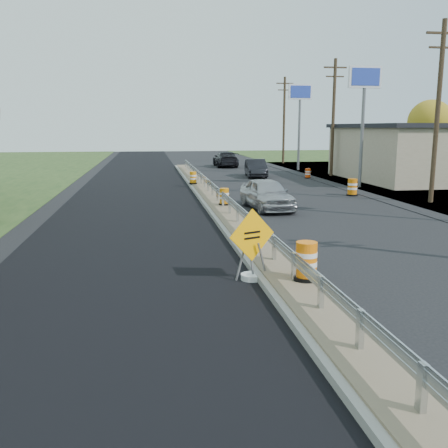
{
  "coord_description": "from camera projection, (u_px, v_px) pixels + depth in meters",
  "views": [
    {
      "loc": [
        -3.56,
        -15.67,
        4.01
      ],
      "look_at": [
        -1.3,
        -0.88,
        1.1
      ],
      "focal_mm": 40.0,
      "sensor_mm": 36.0,
      "label": 1
    }
  ],
  "objects": [
    {
      "name": "car_dark_mid",
      "position": [
        256.0,
        168.0,
        40.73
      ],
      "size": [
        1.99,
        4.52,
        1.44
      ],
      "primitive_type": "imported",
      "rotation": [
        0.0,
        0.0,
        -0.11
      ],
      "color": "black",
      "rests_on": "ground"
    },
    {
      "name": "utility_pole_smid",
      "position": [
        438.0,
        109.0,
        25.99
      ],
      "size": [
        1.9,
        0.26,
        9.4
      ],
      "color": "#473523",
      "rests_on": "ground"
    },
    {
      "name": "barrel_shoulder_near",
      "position": [
        352.0,
        188.0,
        29.59
      ],
      "size": [
        0.69,
        0.69,
        1.01
      ],
      "color": "black",
      "rests_on": "ground"
    },
    {
      "name": "barrel_shoulder_mid",
      "position": [
        308.0,
        174.0,
        39.76
      ],
      "size": [
        0.53,
        0.53,
        0.78
      ],
      "color": "black",
      "rests_on": "ground"
    },
    {
      "name": "barrel_median_near",
      "position": [
        306.0,
        262.0,
        12.49
      ],
      "size": [
        0.66,
        0.66,
        0.97
      ],
      "color": "black",
      "rests_on": "median"
    },
    {
      "name": "caution_sign",
      "position": [
        252.0,
        262.0,
        13.22
      ],
      "size": [
        1.3,
        0.58,
        1.93
      ],
      "rotation": [
        0.0,
        0.0,
        0.4
      ],
      "color": "white",
      "rests_on": "ground"
    },
    {
      "name": "utility_pole_nmid",
      "position": [
        333.0,
        116.0,
        40.55
      ],
      "size": [
        1.9,
        0.26,
        9.4
      ],
      "color": "#473523",
      "rests_on": "ground"
    },
    {
      "name": "guardrail",
      "position": [
        220.0,
        193.0,
        25.09
      ],
      "size": [
        0.1,
        46.15,
        0.72
      ],
      "color": "silver",
      "rests_on": "median"
    },
    {
      "name": "pylon_sign_north",
      "position": [
        300.0,
        100.0,
        45.93
      ],
      "size": [
        2.2,
        0.3,
        7.9
      ],
      "color": "slate",
      "rests_on": "ground"
    },
    {
      "name": "utility_pole_north",
      "position": [
        284.0,
        119.0,
        55.1
      ],
      "size": [
        1.9,
        0.26,
        9.4
      ],
      "color": "#473523",
      "rests_on": "ground"
    },
    {
      "name": "tree_far_yellow",
      "position": [
        430.0,
        122.0,
        52.47
      ],
      "size": [
        4.62,
        4.62,
        6.86
      ],
      "color": "#473523",
      "rests_on": "ground"
    },
    {
      "name": "barrel_median_far",
      "position": [
        193.0,
        178.0,
        33.75
      ],
      "size": [
        0.56,
        0.56,
        0.82
      ],
      "color": "black",
      "rests_on": "median"
    },
    {
      "name": "ground",
      "position": [
        259.0,
        250.0,
        16.5
      ],
      "size": [
        140.0,
        140.0,
        0.0
      ],
      "primitive_type": "plane",
      "color": "black",
      "rests_on": "ground"
    },
    {
      "name": "car_dark_far",
      "position": [
        226.0,
        159.0,
        51.28
      ],
      "size": [
        2.25,
        5.39,
        1.56
      ],
      "primitive_type": "imported",
      "rotation": [
        0.0,
        0.0,
        3.13
      ],
      "color": "black",
      "rests_on": "ground"
    },
    {
      "name": "median",
      "position": [
        223.0,
        209.0,
        24.24
      ],
      "size": [
        1.6,
        55.0,
        0.23
      ],
      "color": "gray",
      "rests_on": "ground"
    },
    {
      "name": "barrel_median_mid",
      "position": [
        224.0,
        197.0,
        24.6
      ],
      "size": [
        0.56,
        0.56,
        0.83
      ],
      "color": "black",
      "rests_on": "median"
    },
    {
      "name": "milled_overlay",
      "position": [
        132.0,
        207.0,
        25.55
      ],
      "size": [
        7.2,
        120.0,
        0.01
      ],
      "primitive_type": "cube",
      "color": "black",
      "rests_on": "ground"
    },
    {
      "name": "car_silver",
      "position": [
        267.0,
        194.0,
        24.69
      ],
      "size": [
        2.25,
        4.64,
        1.52
      ],
      "primitive_type": "imported",
      "rotation": [
        0.0,
        0.0,
        0.1
      ],
      "color": "#AEADB2",
      "rests_on": "ground"
    },
    {
      "name": "pylon_sign_mid",
      "position": [
        364.0,
        88.0,
        32.34
      ],
      "size": [
        2.2,
        0.3,
        7.9
      ],
      "color": "slate",
      "rests_on": "ground"
    }
  ]
}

